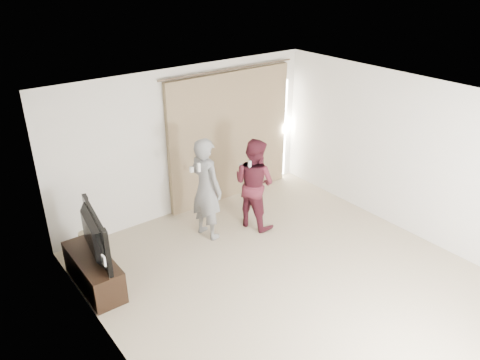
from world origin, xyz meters
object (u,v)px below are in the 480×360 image
tv_console (94,271)px  person_woman (254,183)px  person_man (206,189)px  tv (88,236)px

tv_console → person_woman: size_ratio=0.79×
person_man → tv: bearing=-175.5°
tv → person_woman: 2.83m
tv_console → tv: bearing=0.0°
person_man → tv_console: bearing=-175.5°
tv → tv_console: bearing=0.0°
tv_console → person_woman: (2.83, -0.04, 0.55)m
tv_console → person_man: size_ratio=0.73×
person_man → person_woman: 0.85m
tv_console → person_woman: 2.88m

